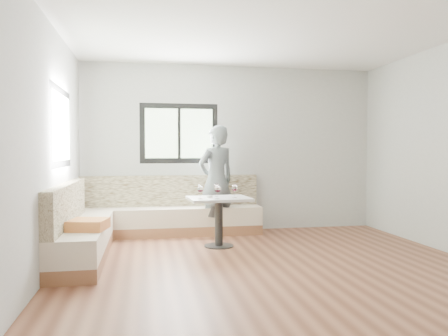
{
  "coord_description": "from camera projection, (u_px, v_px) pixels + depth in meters",
  "views": [
    {
      "loc": [
        -1.47,
        -4.82,
        1.35
      ],
      "look_at": [
        -0.35,
        1.34,
        1.11
      ],
      "focal_mm": 35.0,
      "sensor_mm": 36.0,
      "label": 1
    }
  ],
  "objects": [
    {
      "name": "wine_glass_a",
      "position": [
        200.0,
        189.0,
        5.95
      ],
      "size": [
        0.09,
        0.09,
        0.19
      ],
      "color": "white",
      "rests_on": "table"
    },
    {
      "name": "person",
      "position": [
        216.0,
        180.0,
        7.01
      ],
      "size": [
        0.76,
        0.65,
        1.77
      ],
      "primitive_type": "imported",
      "rotation": [
        0.0,
        0.0,
        3.56
      ],
      "color": "#5A6263",
      "rests_on": "ground"
    },
    {
      "name": "wine_glass_c",
      "position": [
        235.0,
        188.0,
        6.09
      ],
      "size": [
        0.09,
        0.09,
        0.19
      ],
      "color": "white",
      "rests_on": "table"
    },
    {
      "name": "wine_glass_b",
      "position": [
        218.0,
        189.0,
        5.95
      ],
      "size": [
        0.09,
        0.09,
        0.19
      ],
      "color": "white",
      "rests_on": "table"
    },
    {
      "name": "olive_ramekin",
      "position": [
        210.0,
        196.0,
        6.13
      ],
      "size": [
        0.09,
        0.09,
        0.03
      ],
      "color": "white",
      "rests_on": "table"
    },
    {
      "name": "banquette",
      "position": [
        137.0,
        221.0,
        6.35
      ],
      "size": [
        2.9,
        2.8,
        0.95
      ],
      "color": "brown",
      "rests_on": "ground"
    },
    {
      "name": "room",
      "position": [
        266.0,
        146.0,
        5.06
      ],
      "size": [
        5.01,
        5.01,
        2.81
      ],
      "color": "brown",
      "rests_on": "ground"
    },
    {
      "name": "table",
      "position": [
        219.0,
        210.0,
        6.18
      ],
      "size": [
        0.9,
        0.72,
        0.7
      ],
      "rotation": [
        0.0,
        0.0,
        0.07
      ],
      "color": "black",
      "rests_on": "ground"
    },
    {
      "name": "wine_glass_d",
      "position": [
        217.0,
        187.0,
        6.28
      ],
      "size": [
        0.09,
        0.09,
        0.19
      ],
      "color": "white",
      "rests_on": "table"
    }
  ]
}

